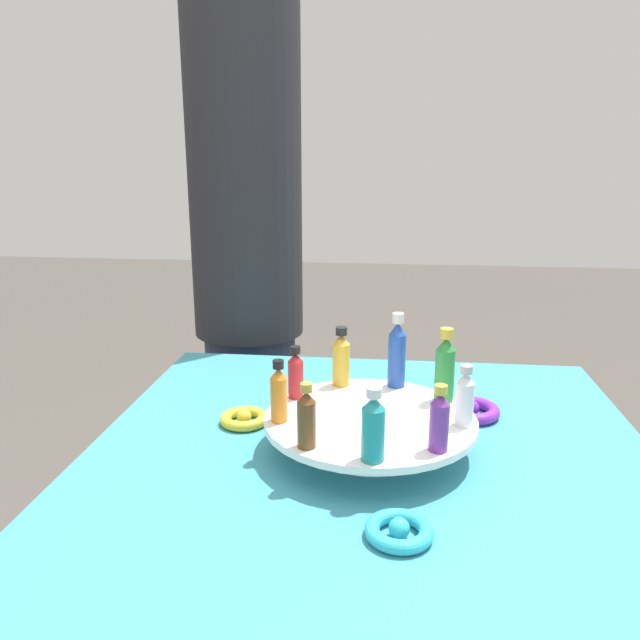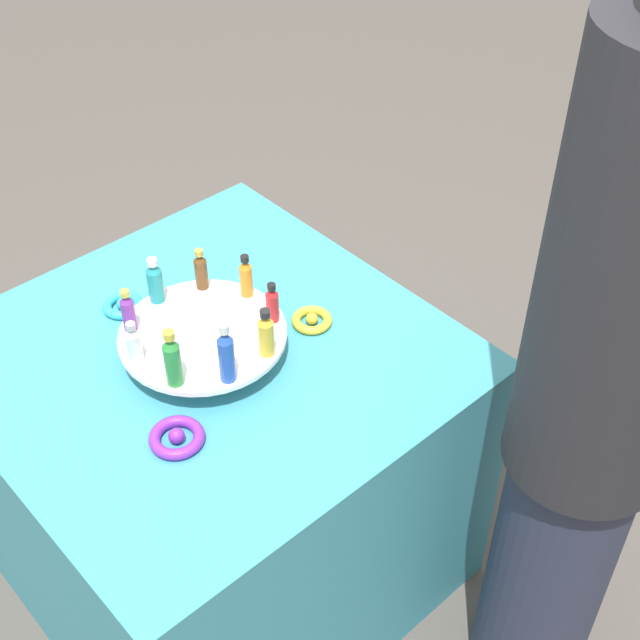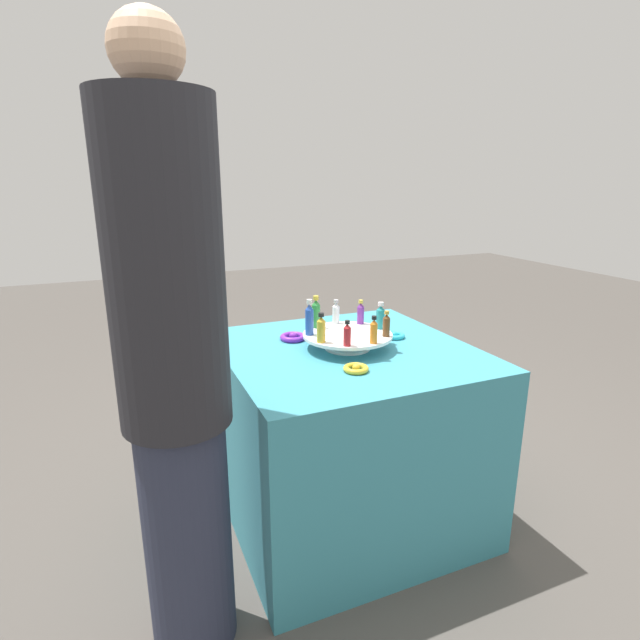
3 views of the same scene
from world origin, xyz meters
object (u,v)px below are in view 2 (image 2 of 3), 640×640
(bottle_teal, at_px, (155,282))
(bottle_orange, at_px, (246,277))
(ribbon_bow_purple, at_px, (177,437))
(person_figure, at_px, (597,401))
(display_stand, at_px, (203,339))
(bottle_brown, at_px, (201,270))
(bottle_gold, at_px, (266,334))
(bottle_clear, at_px, (134,344))
(ribbon_bow_gold, at_px, (312,320))
(bottle_red, at_px, (272,304))
(bottle_blue, at_px, (226,355))
(bottle_green, at_px, (172,360))
(bottle_purple, at_px, (128,311))
(ribbon_bow_teal, at_px, (123,305))

(bottle_teal, relative_size, bottle_orange, 1.05)
(ribbon_bow_purple, relative_size, person_figure, 0.06)
(display_stand, relative_size, bottle_brown, 3.50)
(bottle_gold, bearing_deg, person_figure, -151.69)
(bottle_gold, bearing_deg, display_stand, 23.28)
(ribbon_bow_purple, bearing_deg, bottle_clear, -11.54)
(ribbon_bow_purple, distance_m, ribbon_bow_gold, 0.42)
(bottle_clear, height_order, ribbon_bow_purple, bottle_clear)
(bottle_teal, xyz_separation_m, bottle_clear, (-0.13, 0.14, -0.00))
(bottle_red, bearing_deg, bottle_blue, 113.28)
(bottle_orange, bearing_deg, ribbon_bow_purple, 120.56)
(bottle_green, xyz_separation_m, ribbon_bow_purple, (-0.08, 0.06, -0.11))
(bottle_blue, xyz_separation_m, bottle_orange, (0.18, -0.19, -0.02))
(bottle_green, height_order, ribbon_bow_purple, bottle_green)
(bottle_blue, distance_m, bottle_brown, 0.29)
(bottle_purple, xyz_separation_m, ribbon_bow_teal, (0.13, -0.06, -0.10))
(display_stand, relative_size, ribbon_bow_teal, 3.88)
(bottle_gold, height_order, bottle_brown, bottle_gold)
(display_stand, bearing_deg, bottle_purple, 43.28)
(ribbon_bow_gold, bearing_deg, bottle_orange, 37.06)
(bottle_red, xyz_separation_m, ribbon_bow_teal, (0.31, 0.18, -0.09))
(bottle_teal, distance_m, bottle_gold, 0.29)
(display_stand, xyz_separation_m, bottle_clear, (0.02, 0.15, 0.06))
(bottle_teal, bearing_deg, bottle_clear, 133.28)
(bottle_green, xyz_separation_m, ribbon_bow_teal, (0.32, -0.08, -0.11))
(bottle_gold, bearing_deg, ribbon_bow_gold, -71.54)
(person_figure, bearing_deg, display_stand, 0.00)
(bottle_green, relative_size, bottle_blue, 0.94)
(bottle_brown, relative_size, person_figure, 0.06)
(bottle_blue, xyz_separation_m, person_figure, (-0.55, -0.40, 0.02))
(bottle_red, distance_m, ribbon_bow_teal, 0.37)
(bottle_blue, bearing_deg, bottle_purple, 13.28)
(display_stand, relative_size, bottle_clear, 3.48)
(bottle_orange, bearing_deg, bottle_red, 173.28)
(bottle_orange, bearing_deg, bottle_brown, 33.28)
(bottle_teal, height_order, bottle_brown, bottle_teal)
(bottle_purple, bearing_deg, bottle_clear, 153.28)
(bottle_purple, height_order, bottle_orange, bottle_orange)
(bottle_blue, height_order, bottle_red, bottle_blue)
(bottle_blue, bearing_deg, bottle_teal, -6.72)
(bottle_orange, bearing_deg, bottle_clear, 93.28)
(bottle_gold, xyz_separation_m, person_figure, (-0.56, -0.30, 0.03))
(bottle_green, xyz_separation_m, bottle_orange, (0.12, -0.27, -0.01))
(bottle_gold, distance_m, ribbon_bow_purple, 0.26)
(display_stand, xyz_separation_m, bottle_orange, (0.03, -0.15, 0.07))
(bottle_purple, height_order, bottle_red, bottle_purple)
(bottle_purple, bearing_deg, bottle_green, 173.28)
(bottle_teal, height_order, ribbon_bow_purple, bottle_teal)
(bottle_blue, xyz_separation_m, bottle_brown, (0.26, -0.13, -0.02))
(bottle_purple, relative_size, bottle_brown, 1.01)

